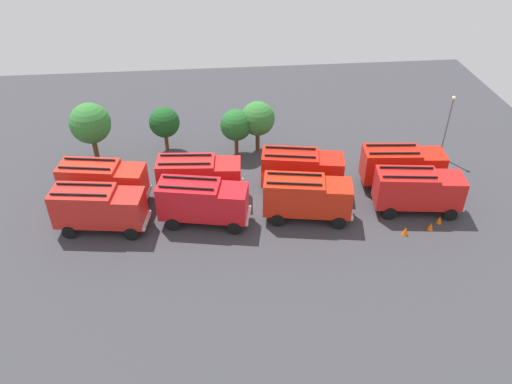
{
  "coord_description": "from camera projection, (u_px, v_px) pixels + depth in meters",
  "views": [
    {
      "loc": [
        -3.35,
        -34.5,
        25.99
      ],
      "look_at": [
        0.0,
        0.0,
        1.4
      ],
      "focal_mm": 35.62,
      "sensor_mm": 36.0,
      "label": 1
    }
  ],
  "objects": [
    {
      "name": "firefighter_0",
      "position": [
        376.0,
        155.0,
        48.38
      ],
      "size": [
        0.39,
        0.48,
        1.6
      ],
      "rotation": [
        0.0,
        0.0,
        3.54
      ],
      "color": "black",
      "rests_on": "ground"
    },
    {
      "name": "fire_truck_6",
      "position": [
        302.0,
        169.0,
        44.02
      ],
      "size": [
        7.52,
        3.77,
        3.88
      ],
      "rotation": [
        0.0,
        0.0,
        -0.18
      ],
      "color": "red",
      "rests_on": "ground"
    },
    {
      "name": "tree_3",
      "position": [
        258.0,
        119.0,
        48.9
      ],
      "size": [
        3.32,
        3.32,
        5.15
      ],
      "color": "brown",
      "rests_on": "ground"
    },
    {
      "name": "fire_truck_2",
      "position": [
        307.0,
        196.0,
        40.7
      ],
      "size": [
        7.51,
        3.72,
        3.88
      ],
      "rotation": [
        0.0,
        0.0,
        -0.17
      ],
      "color": "red",
      "rests_on": "ground"
    },
    {
      "name": "fire_truck_3",
      "position": [
        418.0,
        189.0,
        41.5
      ],
      "size": [
        7.45,
        3.48,
        3.88
      ],
      "rotation": [
        0.0,
        0.0,
        -0.13
      ],
      "color": "red",
      "rests_on": "ground"
    },
    {
      "name": "lamppost",
      "position": [
        448.0,
        122.0,
        47.62
      ],
      "size": [
        0.36,
        0.36,
        6.44
      ],
      "color": "slate",
      "rests_on": "ground"
    },
    {
      "name": "traffic_cone_0",
      "position": [
        439.0,
        220.0,
        41.2
      ],
      "size": [
        0.45,
        0.45,
        0.64
      ],
      "primitive_type": "cone",
      "color": "#F2600C",
      "rests_on": "ground"
    },
    {
      "name": "tree_2",
      "position": [
        236.0,
        125.0,
        48.49
      ],
      "size": [
        3.01,
        3.01,
        4.67
      ],
      "color": "brown",
      "rests_on": "ground"
    },
    {
      "name": "traffic_cone_2",
      "position": [
        405.0,
        231.0,
        39.96
      ],
      "size": [
        0.51,
        0.51,
        0.73
      ],
      "primitive_type": "cone",
      "color": "#F2600C",
      "rests_on": "ground"
    },
    {
      "name": "fire_truck_5",
      "position": [
        199.0,
        176.0,
        43.14
      ],
      "size": [
        7.37,
        3.22,
        3.88
      ],
      "rotation": [
        0.0,
        0.0,
        -0.08
      ],
      "color": "red",
      "rests_on": "ground"
    },
    {
      "name": "firefighter_2",
      "position": [
        456.0,
        181.0,
        44.5
      ],
      "size": [
        0.46,
        0.31,
        1.8
      ],
      "rotation": [
        0.0,
        0.0,
        4.53
      ],
      "color": "black",
      "rests_on": "ground"
    },
    {
      "name": "traffic_cone_1",
      "position": [
        431.0,
        226.0,
        40.5
      ],
      "size": [
        0.46,
        0.46,
        0.65
      ],
      "primitive_type": "cone",
      "color": "#F2600C",
      "rests_on": "ground"
    },
    {
      "name": "ground_plane",
      "position": [
        256.0,
        205.0,
        43.31
      ],
      "size": [
        62.66,
        62.66,
        0.0
      ],
      "primitive_type": "plane",
      "color": "#38383D"
    },
    {
      "name": "tree_1",
      "position": [
        164.0,
        122.0,
        49.08
      ],
      "size": [
        2.96,
        2.96,
        4.59
      ],
      "color": "brown",
      "rests_on": "ground"
    },
    {
      "name": "firefighter_1",
      "position": [
        164.0,
        171.0,
        46.05
      ],
      "size": [
        0.46,
        0.31,
        1.65
      ],
      "rotation": [
        0.0,
        0.0,
        1.76
      ],
      "color": "black",
      "rests_on": "ground"
    },
    {
      "name": "tree_0",
      "position": [
        90.0,
        123.0,
        47.03
      ],
      "size": [
        3.8,
        3.8,
        5.9
      ],
      "color": "brown",
      "rests_on": "ground"
    },
    {
      "name": "fire_truck_0",
      "position": [
        99.0,
        207.0,
        39.54
      ],
      "size": [
        7.47,
        3.56,
        3.88
      ],
      "rotation": [
        0.0,
        0.0,
        -0.14
      ],
      "color": "red",
      "rests_on": "ground"
    },
    {
      "name": "fire_truck_7",
      "position": [
        402.0,
        165.0,
        44.51
      ],
      "size": [
        7.38,
        3.25,
        3.88
      ],
      "rotation": [
        0.0,
        0.0,
        -0.09
      ],
      "color": "red",
      "rests_on": "ground"
    },
    {
      "name": "fire_truck_4",
      "position": [
        103.0,
        181.0,
        42.52
      ],
      "size": [
        7.5,
        3.7,
        3.88
      ],
      "rotation": [
        0.0,
        0.0,
        -0.17
      ],
      "color": "red",
      "rests_on": "ground"
    },
    {
      "name": "fire_truck_1",
      "position": [
        203.0,
        201.0,
        40.21
      ],
      "size": [
        7.54,
        3.87,
        3.88
      ],
      "rotation": [
        0.0,
        0.0,
        -0.2
      ],
      "color": "red",
      "rests_on": "ground"
    }
  ]
}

